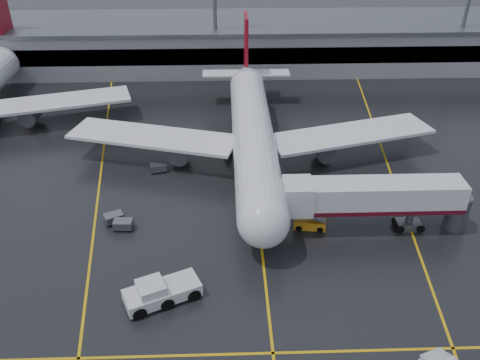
{
  "coord_description": "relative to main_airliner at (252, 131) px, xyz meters",
  "views": [
    {
      "loc": [
        -3.53,
        -48.74,
        33.09
      ],
      "look_at": [
        -2.0,
        -2.0,
        4.0
      ],
      "focal_mm": 37.58,
      "sensor_mm": 36.0,
      "label": 1
    }
  ],
  "objects": [
    {
      "name": "ground",
      "position": [
        0.0,
        -9.7,
        -4.21
      ],
      "size": [
        220.0,
        220.0,
        0.0
      ],
      "primitive_type": "plane",
      "color": "black",
      "rests_on": "ground"
    },
    {
      "name": "apron_line_centre",
      "position": [
        0.0,
        -9.7,
        -4.2
      ],
      "size": [
        0.25,
        90.0,
        0.02
      ],
      "primitive_type": "cube",
      "color": "gold",
      "rests_on": "ground"
    },
    {
      "name": "apron_line_stop",
      "position": [
        0.0,
        -31.7,
        -4.2
      ],
      "size": [
        60.0,
        0.25,
        0.02
      ],
      "primitive_type": "cube",
      "color": "gold",
      "rests_on": "ground"
    },
    {
      "name": "apron_line_left",
      "position": [
        -20.0,
        0.3,
        -4.2
      ],
      "size": [
        9.99,
        69.35,
        0.02
      ],
      "primitive_type": "cube",
      "rotation": [
        0.0,
        0.0,
        0.14
      ],
      "color": "gold",
      "rests_on": "ground"
    },
    {
      "name": "apron_line_right",
      "position": [
        18.0,
        0.3,
        -4.2
      ],
      "size": [
        7.57,
        69.64,
        0.02
      ],
      "primitive_type": "cube",
      "rotation": [
        0.0,
        0.0,
        -0.1
      ],
      "color": "gold",
      "rests_on": "ground"
    },
    {
      "name": "terminal",
      "position": [
        0.0,
        38.23,
        0.11
      ],
      "size": [
        122.0,
        19.0,
        8.6
      ],
      "color": "gray",
      "rests_on": "ground"
    },
    {
      "name": "main_airliner",
      "position": [
        0.0,
        0.0,
        0.0
      ],
      "size": [
        48.8,
        45.6,
        14.1
      ],
      "color": "silver",
      "rests_on": "ground"
    },
    {
      "name": "jet_bridge",
      "position": [
        11.87,
        -15.7,
        -0.28
      ],
      "size": [
        19.9,
        3.4,
        6.05
      ],
      "color": "silver",
      "rests_on": "ground"
    },
    {
      "name": "pushback_tractor",
      "position": [
        -9.58,
        -25.55,
        -3.25
      ],
      "size": [
        7.26,
        5.22,
        2.41
      ],
      "color": "silver",
      "rests_on": "ground"
    },
    {
      "name": "belt_loader",
      "position": [
        5.4,
        -15.24,
        -3.68
      ],
      "size": [
        3.56,
        2.03,
        2.14
      ],
      "color": "orange",
      "rests_on": "ground"
    },
    {
      "name": "baggage_cart_a",
      "position": [
        -14.66,
        -14.86,
        -3.58
      ],
      "size": [
        2.06,
        1.39,
        1.12
      ],
      "color": "#595B60",
      "rests_on": "ground"
    },
    {
      "name": "baggage_cart_b",
      "position": [
        -15.88,
        -13.65,
        -3.58
      ],
      "size": [
        2.37,
        2.06,
        1.12
      ],
      "color": "#595B60",
      "rests_on": "ground"
    },
    {
      "name": "baggage_cart_c",
      "position": [
        -12.14,
        -2.85,
        -3.58
      ],
      "size": [
        2.24,
        1.72,
        1.12
      ],
      "color": "#595B60",
      "rests_on": "ground"
    }
  ]
}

